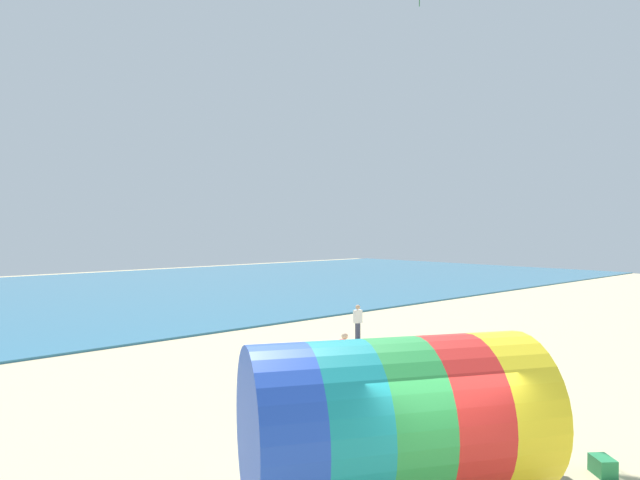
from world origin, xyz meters
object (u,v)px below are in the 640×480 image
object	(u,v)px
kite_handler	(544,424)
cooler_box	(603,466)
bystander_near_water	(345,357)
bystander_mid_beach	(358,322)
giant_inflatable_tube	(395,419)

from	to	relation	value
kite_handler	cooler_box	size ratio (longest dim) A/B	3.37
bystander_near_water	kite_handler	bearing A→B (deg)	-101.25
bystander_mid_beach	cooler_box	distance (m)	14.47
giant_inflatable_tube	cooler_box	distance (m)	4.67
giant_inflatable_tube	cooler_box	xyz separation A→B (m)	(3.93, -2.16, -1.31)
giant_inflatable_tube	bystander_mid_beach	size ratio (longest dim) A/B	3.89
bystander_mid_beach	cooler_box	bearing A→B (deg)	-116.01
kite_handler	bystander_near_water	bearing A→B (deg)	78.75
giant_inflatable_tube	bystander_mid_beach	world-z (taller)	giant_inflatable_tube
cooler_box	bystander_mid_beach	bearing A→B (deg)	63.99
giant_inflatable_tube	kite_handler	distance (m)	3.67
bystander_mid_beach	kite_handler	bearing A→B (deg)	-119.69
giant_inflatable_tube	bystander_near_water	world-z (taller)	giant_inflatable_tube
bystander_mid_beach	cooler_box	world-z (taller)	bystander_mid_beach
cooler_box	giant_inflatable_tube	bearing A→B (deg)	151.26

